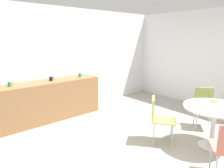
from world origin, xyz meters
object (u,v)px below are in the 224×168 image
object	(u,v)px
mug_green	(10,84)
mug_red	(51,79)
chair_olive	(204,103)
mug_white	(80,75)
chair_yellow	(158,115)
fruit_bowl	(214,104)
round_table	(214,115)

from	to	relation	value
mug_green	mug_red	world-z (taller)	same
chair_olive	mug_green	bearing A→B (deg)	140.39
mug_white	chair_olive	bearing A→B (deg)	-59.94
chair_yellow	fruit_bowl	world-z (taller)	fruit_bowl
fruit_bowl	mug_green	world-z (taller)	mug_green
mug_red	mug_white	bearing A→B (deg)	-2.28
fruit_bowl	mug_white	world-z (taller)	mug_white
fruit_bowl	mug_white	bearing A→B (deg)	102.82
chair_yellow	fruit_bowl	xyz separation A→B (m)	(0.55, -0.72, 0.26)
mug_white	mug_green	bearing A→B (deg)	178.37
chair_olive	mug_green	xyz separation A→B (m)	(-3.10, 2.56, 0.43)
mug_white	round_table	bearing A→B (deg)	-77.13
round_table	chair_olive	distance (m)	0.93
fruit_bowl	mug_white	xyz separation A→B (m)	(-0.69, 3.02, 0.16)
chair_olive	mug_red	xyz separation A→B (m)	(-2.22, 2.55, 0.43)
round_table	fruit_bowl	size ratio (longest dim) A/B	4.64
chair_olive	mug_red	size ratio (longest dim) A/B	6.43
chair_olive	mug_white	bearing A→B (deg)	120.06
fruit_bowl	mug_red	xyz separation A→B (m)	(-1.45, 3.05, 0.16)
chair_yellow	mug_white	xyz separation A→B (m)	(-0.14, 2.31, 0.43)
round_table	chair_yellow	bearing A→B (deg)	126.83
round_table	mug_red	distance (m)	3.43
round_table	chair_olive	bearing A→B (deg)	35.29
round_table	fruit_bowl	world-z (taller)	fruit_bowl
chair_yellow	fruit_bowl	bearing A→B (deg)	-52.57
fruit_bowl	mug_red	size ratio (longest dim) A/B	1.71
chair_yellow	mug_white	distance (m)	2.35
round_table	fruit_bowl	bearing A→B (deg)	108.28
mug_white	chair_yellow	bearing A→B (deg)	-86.52
mug_white	mug_green	world-z (taller)	same
chair_yellow	mug_green	bearing A→B (deg)	127.09
round_table	chair_yellow	world-z (taller)	chair_yellow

